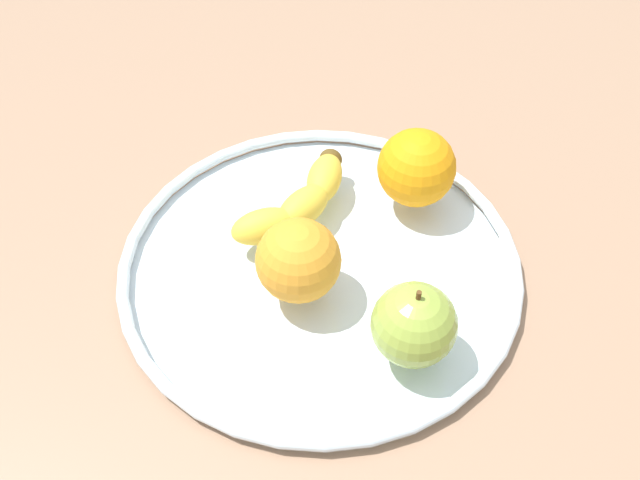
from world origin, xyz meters
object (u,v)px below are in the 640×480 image
Objects in this scene: orange_front_left at (298,260)px; fruit_bowl at (320,266)px; orange_back_right at (417,168)px; banana at (299,201)px; apple at (414,325)px.

fruit_bowl is at bearing 12.86° from orange_front_left.
fruit_bowl is 13.95cm from orange_back_right.
apple reaches higher than banana.
banana is at bearing 145.74° from orange_back_right.
apple is 1.03× the size of orange_back_right.
apple is 12.06cm from orange_front_left.
apple is (-1.85, -12.76, 4.60)cm from fruit_bowl.
orange_back_right is (16.75, -0.07, 0.06)cm from orange_front_left.
orange_front_left is (-3.71, -0.85, 4.80)cm from fruit_bowl.
orange_front_left is at bearing 98.90° from apple.
banana is at bearing 44.45° from orange_front_left.
orange_front_left reaches higher than banana.
apple is at bearing -106.96° from banana.
orange_front_left is 16.75cm from orange_back_right.
fruit_bowl is 4.76× the size of apple.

